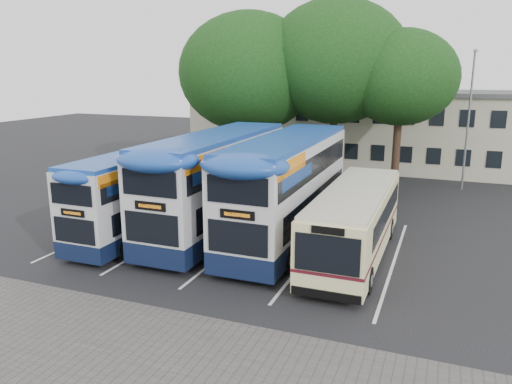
{
  "coord_description": "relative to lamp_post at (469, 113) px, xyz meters",
  "views": [
    {
      "loc": [
        4.97,
        -15.14,
        7.77
      ],
      "look_at": [
        -2.88,
        5.0,
        2.49
      ],
      "focal_mm": 35.0,
      "sensor_mm": 36.0,
      "label": 1
    }
  ],
  "objects": [
    {
      "name": "tree_right",
      "position": [
        -4.17,
        -2.23,
        2.25
      ],
      "size": [
        7.02,
        7.02,
        10.34
      ],
      "color": "black",
      "rests_on": "ground"
    },
    {
      "name": "depot_building",
      "position": [
        -6.0,
        7.02,
        -1.93
      ],
      "size": [
        32.4,
        8.4,
        6.2
      ],
      "color": "#B7B193",
      "rests_on": "ground"
    },
    {
      "name": "lamp_post",
      "position": [
        0.0,
        0.0,
        0.0
      ],
      "size": [
        0.25,
        1.05,
        9.06
      ],
      "color": "gray",
      "rests_on": "ground"
    },
    {
      "name": "bus_dd_left",
      "position": [
        -14.53,
        -15.35,
        -2.85
      ],
      "size": [
        2.36,
        9.73,
        4.05
      ],
      "color": "#0F1A38",
      "rests_on": "ground"
    },
    {
      "name": "tree_left",
      "position": [
        -14.1,
        -2.92,
        2.54
      ],
      "size": [
        9.48,
        9.48,
        11.67
      ],
      "color": "black",
      "rests_on": "ground"
    },
    {
      "name": "bus_dd_mid",
      "position": [
        -11.3,
        -13.87,
        -2.41
      ],
      "size": [
        2.82,
        11.64,
        4.85
      ],
      "color": "#0F1A38",
      "rests_on": "ground"
    },
    {
      "name": "tree_mid",
      "position": [
        -8.4,
        -1.75,
        3.24
      ],
      "size": [
        9.51,
        9.51,
        12.37
      ],
      "color": "black",
      "rests_on": "ground"
    },
    {
      "name": "bus_single",
      "position": [
        -4.45,
        -14.81,
        -3.39
      ],
      "size": [
        2.56,
        10.04,
        2.99
      ],
      "color": "#F1E8A1",
      "rests_on": "ground"
    },
    {
      "name": "bay_lines",
      "position": [
        -9.75,
        -14.97,
        -5.08
      ],
      "size": [
        14.12,
        11.0,
        0.01
      ],
      "color": "silver",
      "rests_on": "ground"
    },
    {
      "name": "bus_dd_right",
      "position": [
        -7.8,
        -13.71,
        -2.41
      ],
      "size": [
        2.82,
        11.64,
        4.85
      ],
      "color": "#0F1A38",
      "rests_on": "ground"
    },
    {
      "name": "paving_strip",
      "position": [
        -8.0,
        -24.97,
        -5.08
      ],
      "size": [
        40.0,
        6.0,
        0.01
      ],
      "primitive_type": "cube",
      "color": "#595654",
      "rests_on": "ground"
    },
    {
      "name": "ground",
      "position": [
        -6.0,
        -19.97,
        -5.08
      ],
      "size": [
        120.0,
        120.0,
        0.0
      ],
      "primitive_type": "plane",
      "color": "black",
      "rests_on": "ground"
    }
  ]
}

